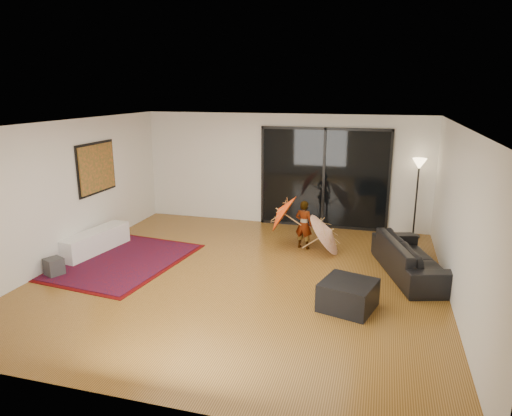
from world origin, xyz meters
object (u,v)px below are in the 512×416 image
at_px(sofa, 412,257).
at_px(ottoman, 348,295).
at_px(child, 304,225).
at_px(media_console, 95,242).

bearing_deg(sofa, ottoman, 131.39).
bearing_deg(child, sofa, 171.25).
bearing_deg(child, media_console, 32.40).
xyz_separation_m(media_console, sofa, (6.20, 0.53, 0.09)).
xyz_separation_m(sofa, ottoman, (-1.00, -1.65, -0.10)).
bearing_deg(ottoman, sofa, 58.72).
bearing_deg(ottoman, media_console, 167.89).
height_order(sofa, ottoman, sofa).
bearing_deg(media_console, ottoman, -3.49).
distance_m(media_console, sofa, 6.22).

